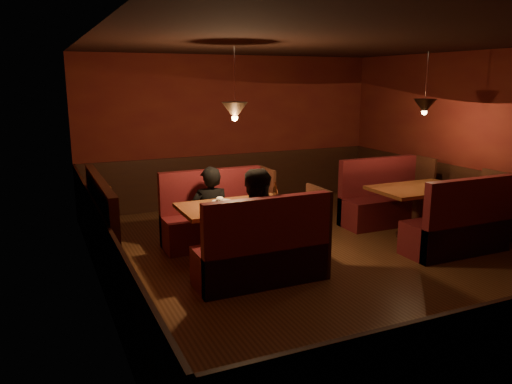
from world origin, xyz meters
name	(u,v)px	position (x,y,z in m)	size (l,w,h in m)	color
room	(308,186)	(-0.28, 0.04, 1.05)	(6.02, 7.02, 2.92)	#4A2A15
main_table	(237,218)	(-1.17, 0.39, 0.62)	(1.50, 0.91, 1.05)	#562A17
main_bench_far	(217,221)	(-1.16, 1.24, 0.36)	(1.64, 0.59, 1.12)	#4F1514
main_bench_near	(265,256)	(-1.16, -0.46, 0.36)	(1.64, 0.59, 1.12)	#4F1514
second_table	(418,200)	(1.81, 0.24, 0.60)	(1.43, 0.91, 0.81)	#562A17
second_bench_far	(384,203)	(1.85, 1.09, 0.36)	(1.58, 0.59, 1.13)	#4F1514
second_bench_near	(460,229)	(1.85, -0.62, 0.36)	(1.58, 0.59, 1.13)	#4F1514
diner_a	(210,197)	(-1.33, 1.02, 0.79)	(0.58, 0.38, 1.59)	black
diner_b	(261,210)	(-1.09, -0.21, 0.87)	(0.84, 0.66, 1.73)	black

